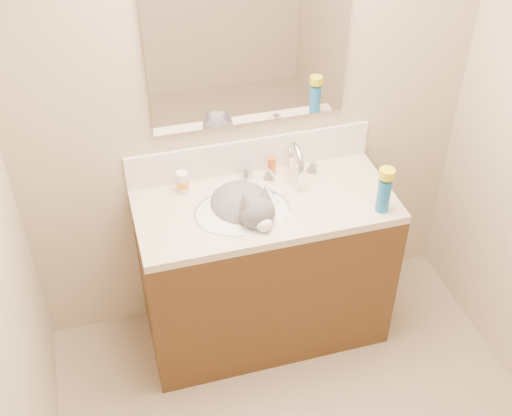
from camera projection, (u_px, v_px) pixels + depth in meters
room_shell at (365, 234)px, 1.82m from camera, size 2.24×2.54×2.52m
vanity_cabinet at (265, 273)px, 3.23m from camera, size 1.20×0.55×0.82m
counter_slab at (266, 206)px, 2.96m from camera, size 1.20×0.55×0.04m
basin at (242, 223)px, 2.94m from camera, size 0.45×0.36×0.14m
faucet at (294, 165)px, 3.03m from camera, size 0.28×0.20×0.21m
cat at (245, 210)px, 2.94m from camera, size 0.40×0.46×0.33m
backsplash at (250, 155)px, 3.09m from camera, size 1.20×0.02×0.18m
mirror at (249, 40)px, 2.72m from camera, size 0.90×0.02×0.80m
pill_bottle at (182, 182)px, 2.98m from camera, size 0.07×0.07×0.11m
pill_label at (183, 183)px, 2.99m from camera, size 0.07×0.07×0.04m
silver_jar at (247, 172)px, 3.08m from camera, size 0.07×0.07×0.07m
amber_bottle at (272, 166)px, 3.09m from camera, size 0.04×0.04×0.10m
toothbrush at (274, 193)px, 2.99m from camera, size 0.02×0.13×0.01m
toothbrush_head at (274, 193)px, 2.99m from camera, size 0.02×0.03×0.02m
spray_can at (384, 195)px, 2.85m from camera, size 0.07×0.07×0.17m
spray_cap at (387, 174)px, 2.78m from camera, size 0.08×0.08×0.04m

